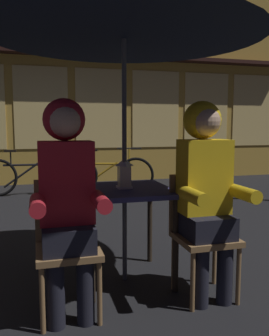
{
  "coord_description": "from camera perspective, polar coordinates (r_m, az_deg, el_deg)",
  "views": [
    {
      "loc": [
        -0.66,
        -2.67,
        1.22
      ],
      "look_at": [
        0.0,
        -0.29,
        0.93
      ],
      "focal_mm": 38.2,
      "sensor_mm": 36.0,
      "label": 1
    }
  ],
  "objects": [
    {
      "name": "bicycle_second",
      "position": [
        6.59,
        -16.61,
        -1.23
      ],
      "size": [
        1.68,
        0.18,
        0.84
      ],
      "color": "black",
      "rests_on": "ground_plane"
    },
    {
      "name": "person_left_hooded",
      "position": [
        2.29,
        -10.79,
        -2.9
      ],
      "size": [
        0.45,
        0.56,
        1.4
      ],
      "color": "black",
      "rests_on": "ground_plane"
    },
    {
      "name": "cafe_table",
      "position": [
        2.81,
        -1.6,
        -5.3
      ],
      "size": [
        0.72,
        0.72,
        0.74
      ],
      "color": "navy",
      "rests_on": "ground_plane"
    },
    {
      "name": "shopfront_building",
      "position": [
        8.4,
        -5.87,
        19.49
      ],
      "size": [
        10.0,
        0.93,
        6.2
      ],
      "color": "gold",
      "rests_on": "ground_plane"
    },
    {
      "name": "bicycle_third",
      "position": [
        6.51,
        -4.3,
        -1.06
      ],
      "size": [
        1.64,
        0.45,
        0.84
      ],
      "color": "black",
      "rests_on": "ground_plane"
    },
    {
      "name": "chair_left",
      "position": [
        2.43,
        -10.71,
        -11.03
      ],
      "size": [
        0.4,
        0.4,
        0.87
      ],
      "color": "olive",
      "rests_on": "ground_plane"
    },
    {
      "name": "patio_umbrella",
      "position": [
        2.88,
        -1.7,
        23.57
      ],
      "size": [
        2.1,
        2.1,
        2.31
      ],
      "color": "#4C4C51",
      "rests_on": "ground_plane"
    },
    {
      "name": "person_right_hooded",
      "position": [
        2.55,
        11.28,
        -1.93
      ],
      "size": [
        0.45,
        0.56,
        1.4
      ],
      "color": "black",
      "rests_on": "ground_plane"
    },
    {
      "name": "lantern",
      "position": [
        2.78,
        -1.62,
        -0.77
      ],
      "size": [
        0.11,
        0.11,
        0.23
      ],
      "color": "white",
      "rests_on": "cafe_table"
    },
    {
      "name": "ground_plane",
      "position": [
        3.01,
        -1.56,
        -17.26
      ],
      "size": [
        60.0,
        60.0,
        0.0
      ],
      "primitive_type": "plane",
      "color": "black"
    },
    {
      "name": "chair_right",
      "position": [
        2.67,
        10.55,
        -9.35
      ],
      "size": [
        0.4,
        0.4,
        0.87
      ],
      "color": "olive",
      "rests_on": "ground_plane"
    }
  ]
}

